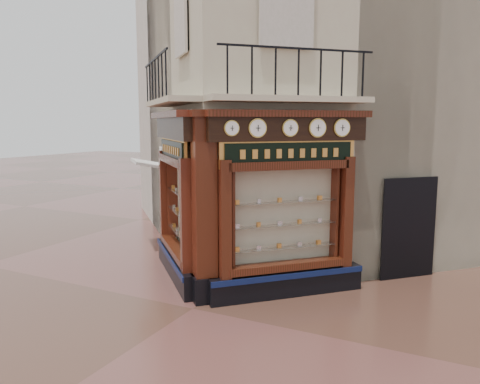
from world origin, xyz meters
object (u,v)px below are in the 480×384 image
Objects in this scene: clock_a at (232,128)px; clock_d at (317,128)px; awning at (152,248)px; signboard_right at (289,153)px; clock_c at (290,128)px; clock_e at (342,128)px; clock_b at (258,128)px; corner_pilaster at (204,210)px; signboard_left at (173,150)px.

clock_d is (1.32, 1.32, 0.00)m from clock_a.
awning is (-4.20, 2.84, -3.62)m from clock_a.
signboard_right is at bearing -155.21° from awning.
clock_e is at bearing 0.00° from clock_c.
clock_c is at bearing 0.00° from clock_b.
clock_c is at bearing -180.00° from clock_d.
corner_pilaster reaches higher than clock_a.
awning is at bearing 106.74° from clock_b.
signboard_right is at bearing 169.12° from clock_d.
clock_e is at bearing 0.00° from clock_d.
clock_d is at bearing -150.44° from awning.
clock_c is 0.17× the size of signboard_left.
corner_pilaster is 2.43m from clock_c.
corner_pilaster is at bearing 169.59° from clock_d.
clock_e is 3.92m from signboard_left.
corner_pilaster is 1.79m from clock_a.
clock_d is at bearing -180.00° from clock_e.
clock_a is at bearing 180.00° from clock_e.
awning is (-4.58, 2.46, -3.62)m from clock_b.
signboard_left is at bearing 140.51° from clock_d.
signboard_left is (-1.46, 1.01, 1.15)m from corner_pilaster.
clock_b is at bearing -180.00° from clock_e.
awning is (-5.93, 1.12, -3.62)m from clock_e.
corner_pilaster reaches higher than clock_c.
signboard_right is (-0.89, -0.73, -0.52)m from clock_e.
clock_c reaches higher than signboard_left.
clock_c is (0.50, 0.50, 0.00)m from clock_b.
clock_e is (0.41, 0.41, -0.00)m from clock_d.
clock_a is at bearing -42.88° from corner_pilaster.
clock_a is at bearing -180.00° from clock_d.
clock_a is (0.63, 0.02, 1.67)m from corner_pilaster.
clock_b is at bearing -163.26° from awning.
clock_c is at bearing -14.05° from corner_pilaster.
signboard_left is at bearing 121.12° from clock_b.
clock_b is 1.33m from clock_d.
signboard_left is (-2.09, 0.99, -0.52)m from clock_a.
clock_d is 0.18× the size of signboard_right.
signboard_right is (-0.48, -0.33, -0.52)m from clock_d.
clock_e is (0.84, 0.84, -0.00)m from clock_c.
clock_a reaches higher than signboard_right.
clock_d reaches higher than awning.
clock_b is (1.01, 0.40, 1.67)m from corner_pilaster.
clock_c is at bearing -180.00° from clock_e.
signboard_right is (0.45, 0.61, -0.52)m from clock_b.
signboard_right is at bearing -10.25° from corner_pilaster.
awning is at bearing 3.74° from signboard_left.
clock_b is 0.97× the size of clock_d.
signboard_right is at bearing 4.90° from clock_a.
clock_a is at bearing -169.09° from awning.
clock_b is 1.08× the size of clock_c.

